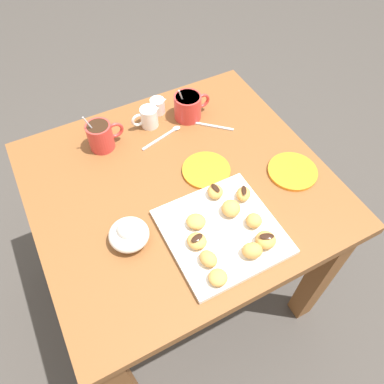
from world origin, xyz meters
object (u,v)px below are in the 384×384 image
object	(u,v)px
chocolate_sauce_pitcher	(157,105)
saucer_orange_left	(207,171)
ice_cream_bowl	(129,234)
beignet_6	(252,251)
cream_pitcher_white	(149,117)
beignet_8	(208,259)
pastry_plate_square	(222,231)
coffee_mug_red_left	(101,135)
beignet_1	(266,240)
beignet_2	(197,241)
beignet_5	(231,208)
coffee_mug_red_right	(188,106)
beignet_9	(254,221)
dining_table	(181,207)
beignet_0	(243,194)
beignet_3	(218,278)
beignet_7	(215,192)
saucer_orange_right	(293,171)
beignet_4	(196,221)

from	to	relation	value
chocolate_sauce_pitcher	saucer_orange_left	distance (m)	0.33
ice_cream_bowl	beignet_6	bearing A→B (deg)	-36.46
cream_pitcher_white	chocolate_sauce_pitcher	xyz separation A→B (m)	(0.05, 0.05, -0.01)
beignet_8	ice_cream_bowl	bearing A→B (deg)	133.29
pastry_plate_square	beignet_8	size ratio (longest dim) A/B	5.91
coffee_mug_red_left	beignet_1	size ratio (longest dim) A/B	2.59
ice_cream_bowl	beignet_2	xyz separation A→B (m)	(0.15, -0.10, -0.00)
pastry_plate_square	beignet_6	bearing A→B (deg)	-72.71
beignet_5	chocolate_sauce_pitcher	bearing A→B (deg)	90.12
coffee_mug_red_right	cream_pitcher_white	bearing A→B (deg)	170.92
beignet_1	chocolate_sauce_pitcher	bearing A→B (deg)	92.74
coffee_mug_red_right	beignet_5	xyz separation A→B (m)	(-0.09, -0.43, -0.01)
beignet_2	coffee_mug_red_right	bearing A→B (deg)	65.29
cream_pitcher_white	chocolate_sauce_pitcher	world-z (taller)	cream_pitcher_white
cream_pitcher_white	beignet_8	distance (m)	0.57
ice_cream_bowl	saucer_orange_left	xyz separation A→B (m)	(0.31, 0.12, -0.03)
pastry_plate_square	coffee_mug_red_left	size ratio (longest dim) A/B	2.11
pastry_plate_square	beignet_9	world-z (taller)	beignet_9
dining_table	saucer_orange_left	bearing A→B (deg)	-1.50
pastry_plate_square	ice_cream_bowl	size ratio (longest dim) A/B	2.75
cream_pitcher_white	beignet_5	world-z (taller)	cream_pitcher_white
beignet_0	beignet_3	distance (m)	0.27
beignet_5	beignet_7	bearing A→B (deg)	96.73
dining_table	chocolate_sauce_pitcher	distance (m)	0.38
coffee_mug_red_right	beignet_1	xyz separation A→B (m)	(-0.06, -0.56, -0.01)
dining_table	beignet_9	size ratio (longest dim) A/B	19.47
beignet_3	beignet_8	bearing A→B (deg)	86.93
coffee_mug_red_left	saucer_orange_left	distance (m)	0.36
coffee_mug_red_left	beignet_7	world-z (taller)	coffee_mug_red_left
coffee_mug_red_left	ice_cream_bowl	xyz separation A→B (m)	(-0.06, -0.38, -0.02)
chocolate_sauce_pitcher	beignet_0	bearing A→B (deg)	-82.73
saucer_orange_right	beignet_3	xyz separation A→B (m)	(-0.40, -0.21, 0.03)
beignet_2	beignet_9	size ratio (longest dim) A/B	1.19
dining_table	beignet_1	world-z (taller)	beignet_1
beignet_4	beignet_6	bearing A→B (deg)	-60.08
saucer_orange_right	beignet_1	size ratio (longest dim) A/B	2.80
coffee_mug_red_right	beignet_7	bearing A→B (deg)	-104.90
coffee_mug_red_right	beignet_5	bearing A→B (deg)	-101.32
pastry_plate_square	cream_pitcher_white	distance (m)	0.50
dining_table	pastry_plate_square	distance (m)	0.26
dining_table	beignet_8	bearing A→B (deg)	-101.42
coffee_mug_red_left	coffee_mug_red_right	world-z (taller)	coffee_mug_red_left
saucer_orange_right	beignet_8	distance (m)	0.42
ice_cream_bowl	beignet_1	bearing A→B (deg)	-30.54
dining_table	beignet_4	distance (m)	0.24
coffee_mug_red_left	cream_pitcher_white	size ratio (longest dim) A/B	1.38
beignet_0	beignet_8	world-z (taller)	beignet_8
chocolate_sauce_pitcher	beignet_5	xyz separation A→B (m)	(0.00, -0.51, 0.01)
saucer_orange_left	beignet_1	xyz separation A→B (m)	(0.01, -0.31, 0.03)
beignet_4	beignet_6	world-z (taller)	beignet_6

